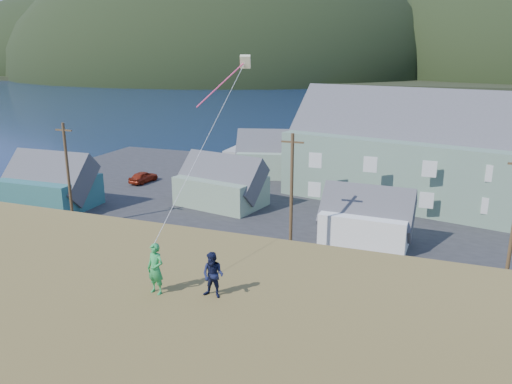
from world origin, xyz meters
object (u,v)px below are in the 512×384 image
shed_teal (49,183)px  kite_flyer_navy (213,275)px  shed_white (366,218)px  kite_flyer_green (156,269)px  lodge (489,158)px  shed_palegreen_far (279,155)px  shed_palegreen_near (221,183)px  wharf (323,152)px

shed_teal → kite_flyer_navy: bearing=-40.4°
shed_teal → shed_white: shed_teal is taller
shed_white → kite_flyer_green: bearing=-95.0°
shed_teal → kite_flyer_green: bearing=-42.7°
lodge → kite_flyer_navy: size_ratio=26.95×
lodge → shed_palegreen_far: (-22.44, 6.58, -2.58)m
kite_flyer_green → kite_flyer_navy: (1.80, 0.40, -0.10)m
shed_teal → kite_flyer_navy: kite_flyer_navy is taller
lodge → shed_teal: bearing=-148.2°
lodge → shed_palegreen_far: 23.53m
shed_palegreen_far → lodge: bearing=-31.1°
shed_teal → kite_flyer_navy: (28.41, -23.37, 5.45)m
shed_palegreen_far → kite_flyer_navy: bearing=-89.5°
kite_flyer_green → kite_flyer_navy: size_ratio=1.13×
lodge → kite_flyer_navy: lodge is taller
shed_teal → shed_palegreen_near: size_ratio=0.92×
lodge → shed_palegreen_near: 25.07m
kite_flyer_navy → wharf: bearing=100.3°
shed_palegreen_near → shed_palegreen_far: 13.71m
shed_palegreen_near → kite_flyer_green: size_ratio=5.58×
kite_flyer_green → kite_flyer_navy: kite_flyer_green is taller
wharf → kite_flyer_navy: size_ratio=17.62×
wharf → kite_flyer_navy: kite_flyer_navy is taller
lodge → wharf: bearing=146.6°
shed_palegreen_near → kite_flyer_navy: 33.12m
wharf → kite_flyer_navy: (9.82, -58.00, 7.49)m
lodge → shed_white: 15.57m
lodge → shed_palegreen_near: (-23.88, -7.05, -2.86)m
shed_teal → shed_palegreen_far: bearing=49.6°
shed_white → kite_flyer_navy: bearing=-90.9°
kite_flyer_navy → kite_flyer_green: bearing=-166.8°
lodge → shed_teal: (-38.95, -13.46, -2.69)m
shed_palegreen_near → shed_white: shed_palegreen_near is taller
wharf → shed_white: (11.19, -33.39, 1.71)m
wharf → lodge: bearing=-46.1°
shed_palegreen_far → wharf: bearing=67.1°
shed_palegreen_near → shed_palegreen_far: bearing=95.5°
shed_teal → shed_palegreen_far: size_ratio=0.76×
wharf → shed_palegreen_far: 14.89m
kite_flyer_green → shed_white: bearing=93.8°
shed_teal → shed_palegreen_near: bearing=22.1°
shed_palegreen_far → kite_flyer_navy: size_ratio=7.59×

